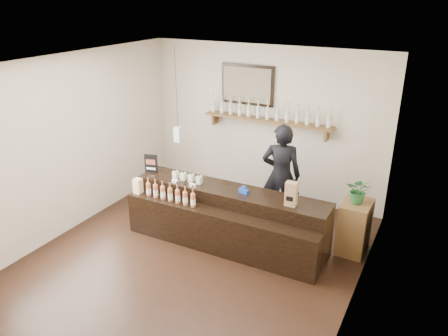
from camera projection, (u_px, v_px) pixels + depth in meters
ground at (195, 257)px, 6.44m from camera, size 5.00×5.00×0.00m
room_shell at (192, 148)px, 5.80m from camera, size 5.00×5.00×5.00m
back_wall_decor at (255, 105)px, 7.79m from camera, size 2.66×0.96×1.69m
counter at (226, 219)px, 6.68m from camera, size 3.09×0.83×1.01m
promo_sign at (151, 163)px, 7.16m from camera, size 0.22×0.08×0.31m
paper_bag at (291, 194)px, 6.03m from camera, size 0.17×0.13×0.35m
tape_dispenser at (244, 190)px, 6.44m from camera, size 0.15×0.07×0.12m
side_cabinet at (354, 227)px, 6.46m from camera, size 0.42×0.56×0.80m
potted_plant at (359, 191)px, 6.24m from camera, size 0.36×0.31×0.39m
shopkeeper at (281, 169)px, 7.03m from camera, size 0.81×0.64×1.96m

